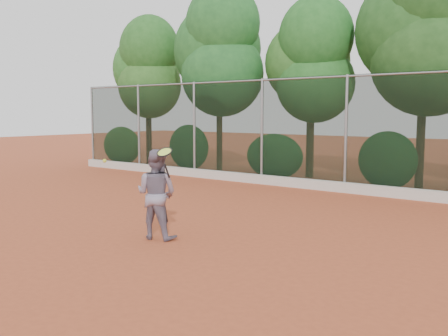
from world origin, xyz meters
The scene contains 7 objects.
ground centered at (0.00, 0.00, 0.00)m, with size 80.00×80.00×0.00m, color #A84827.
concrete_curb centered at (0.00, 6.82, 0.15)m, with size 24.00×0.20×0.30m, color beige.
tennis_player centered at (-0.48, -0.47, 0.85)m, with size 0.83×0.64×1.70m, color slate.
chainlink_fence centered at (0.00, 7.00, 1.86)m, with size 24.09×0.09×3.50m.
foliage_backdrop centered at (-0.55, 8.98, 4.40)m, with size 23.70×3.63×7.55m.
tennis_racket centered at (-0.13, -0.60, 1.64)m, with size 0.35×0.33×0.57m.
tennis_ball_in_flight centered at (-1.51, -0.85, 1.45)m, with size 0.07×0.07×0.07m.
Camera 1 is at (6.20, -7.08, 2.40)m, focal length 40.00 mm.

